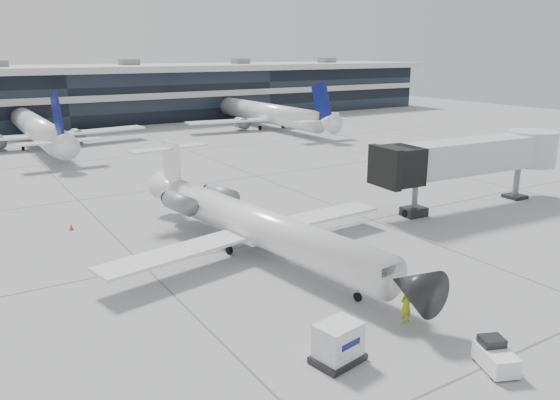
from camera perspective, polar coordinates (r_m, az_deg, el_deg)
ground at (r=41.87m, az=-0.80°, el=-4.26°), size 220.00×220.00×0.00m
terminal at (r=117.89m, az=-22.29°, el=9.80°), size 170.00×22.00×10.00m
bg_jet_center at (r=90.71m, az=-23.85°, el=5.11°), size 32.00×40.00×9.60m
bg_jet_right at (r=104.03m, az=-1.45°, el=7.55°), size 32.00×40.00×9.60m
regional_jet at (r=38.54m, az=-2.72°, el=-2.46°), size 23.12×28.85×6.67m
jet_bridge at (r=53.46m, az=20.05°, el=4.38°), size 20.30×5.35×6.51m
ramp_worker at (r=30.26m, az=13.03°, el=-10.64°), size 0.74×0.51×1.98m
baggage_tug at (r=27.60m, az=21.58°, el=-14.96°), size 1.97×2.44×1.35m
cargo_uld at (r=26.24m, az=6.10°, el=-14.65°), size 2.61×2.11×1.91m
traffic_cone at (r=47.41m, az=-20.99°, el=-2.63°), size 0.48×0.48×0.55m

